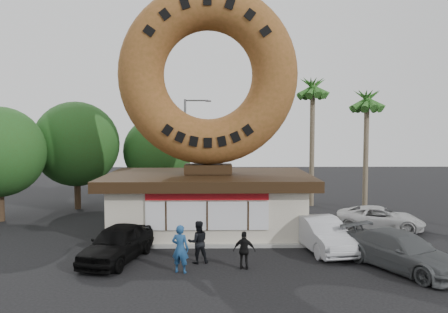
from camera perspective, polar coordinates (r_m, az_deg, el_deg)
name	(u,v)px	position (r m, az deg, el deg)	size (l,w,h in m)	color
ground	(206,266)	(19.02, -2.42, -14.13)	(90.00, 90.00, 0.00)	black
donut_shop	(208,201)	(24.42, -2.05, -5.80)	(11.20, 7.20, 3.80)	beige
giant_donut	(208,75)	(24.24, -2.09, 10.59)	(9.81, 9.81, 2.50)	brown
tree_west	(76,144)	(32.67, -18.71, 1.55)	(6.00, 6.00, 7.65)	#473321
tree_mid	(158,151)	(33.43, -8.62, 0.70)	(5.20, 5.20, 6.63)	#473321
palm_near	(313,92)	(32.92, 11.52, 8.26)	(2.60, 2.60, 9.75)	#726651
palm_far	(367,104)	(32.36, 18.17, 6.57)	(2.60, 2.60, 8.75)	#726651
street_lamp	(187,144)	(34.18, -4.83, 1.58)	(2.11, 0.20, 8.00)	#59595E
person_left	(180,249)	(18.07, -5.74, -11.90)	(0.71, 0.47, 1.96)	navy
person_center	(198,242)	(19.23, -3.41, -11.08)	(0.89, 0.70, 1.84)	black
person_right	(244,250)	(18.46, 2.67, -12.15)	(0.92, 0.38, 1.58)	black
car_black	(117,243)	(20.05, -13.78, -10.94)	(1.87, 4.64, 1.58)	black
car_silver	(322,234)	(21.57, 12.65, -9.87)	(1.66, 4.77, 1.57)	#B0B1B5
car_grey	(402,251)	(19.81, 22.22, -11.39)	(2.14, 5.26, 1.53)	#515456
car_white	(380,218)	(26.64, 19.71, -7.61)	(2.21, 4.79, 1.33)	#BBBBBB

